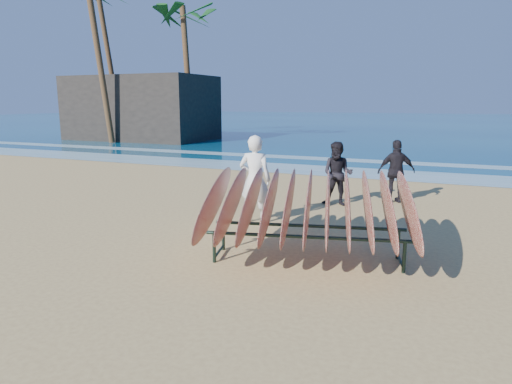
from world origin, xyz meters
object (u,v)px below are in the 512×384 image
surfboard_rack (308,205)px  person_dark_b (396,171)px  building (141,108)px  person_dark_a (338,174)px  person_white (255,179)px  palm_mid (186,18)px

surfboard_rack → person_dark_b: bearing=67.1°
person_dark_b → building: building is taller
person_dark_a → person_dark_b: 1.60m
surfboard_rack → person_white: person_white is taller
person_dark_a → person_dark_b: (1.30, 0.93, 0.01)m
person_white → building: 23.40m
surfboard_rack → palm_mid: 24.22m
person_white → palm_mid: size_ratio=0.22×
building → palm_mid: bearing=-3.7°
surfboard_rack → building: size_ratio=0.39×
surfboard_rack → person_dark_b: size_ratio=2.32×
surfboard_rack → person_white: 2.59m
surfboard_rack → person_white: size_ratio=2.00×
surfboard_rack → palm_mid: palm_mid is taller
person_white → person_dark_a: size_ratio=1.18×
surfboard_rack → person_dark_b: 5.21m
surfboard_rack → person_dark_a: size_ratio=2.36×
person_dark_a → building: (-17.16, 14.79, 1.32)m
surfboard_rack → person_white: bearing=118.5°
person_white → person_dark_a: bearing=-126.5°
surfboard_rack → person_dark_a: bearing=82.7°
person_white → surfboard_rack: bearing=124.3°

